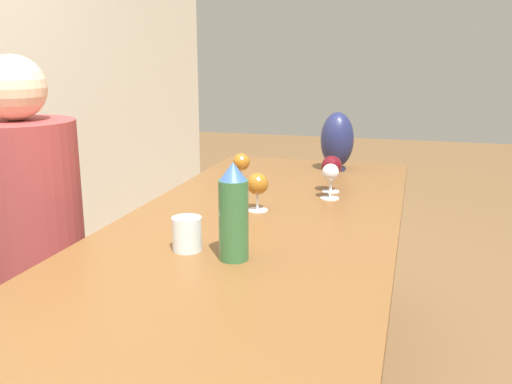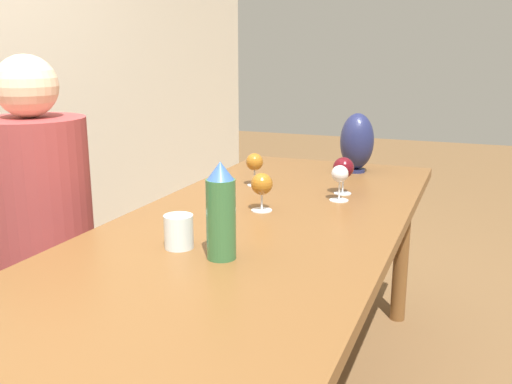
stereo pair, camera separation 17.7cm
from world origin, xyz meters
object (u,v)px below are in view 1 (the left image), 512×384
(vase, at_px, (337,140))
(wine_glass_0, at_px, (332,167))
(chair_far, at_px, (16,281))
(water_bottle, at_px, (234,213))
(wine_glass_3, at_px, (241,163))
(wine_glass_2, at_px, (330,174))
(person_far, at_px, (32,235))
(wine_glass_1, at_px, (257,185))
(water_tumbler, at_px, (187,234))

(vase, height_order, wine_glass_0, vase)
(chair_far, bearing_deg, vase, -42.37)
(water_bottle, height_order, wine_glass_3, water_bottle)
(vase, distance_m, wine_glass_0, 0.42)
(wine_glass_2, bearing_deg, wine_glass_3, 73.82)
(wine_glass_0, height_order, person_far, person_far)
(wine_glass_3, bearing_deg, water_bottle, -164.16)
(wine_glass_1, distance_m, person_far, 0.76)
(water_tumbler, bearing_deg, chair_far, 77.77)
(person_far, bearing_deg, wine_glass_2, -60.62)
(wine_glass_0, distance_m, wine_glass_3, 0.36)
(water_bottle, bearing_deg, wine_glass_0, -9.65)
(person_far, bearing_deg, vase, -39.77)
(wine_glass_1, bearing_deg, wine_glass_3, 25.57)
(wine_glass_1, xyz_separation_m, wine_glass_3, (0.33, 0.16, 0.00))
(water_bottle, distance_m, wine_glass_3, 0.83)
(vase, distance_m, wine_glass_2, 0.52)
(wine_glass_1, xyz_separation_m, person_far, (-0.28, 0.69, -0.15))
(wine_glass_0, height_order, wine_glass_2, wine_glass_0)
(water_bottle, xyz_separation_m, water_tumbler, (0.03, 0.14, -0.08))
(water_tumbler, xyz_separation_m, wine_glass_0, (0.76, -0.28, 0.05))
(chair_far, height_order, person_far, person_far)
(wine_glass_1, bearing_deg, water_bottle, -171.90)
(vase, bearing_deg, water_tumbler, 168.45)
(wine_glass_0, height_order, wine_glass_1, wine_glass_0)
(wine_glass_0, distance_m, chair_far, 1.19)
(water_bottle, bearing_deg, chair_far, 77.80)
(wine_glass_3, height_order, person_far, person_far)
(wine_glass_1, distance_m, chair_far, 0.88)
(water_bottle, xyz_separation_m, wine_glass_3, (0.80, 0.23, -0.03))
(chair_far, bearing_deg, person_far, -90.00)
(wine_glass_3, bearing_deg, wine_glass_1, -154.43)
(water_tumbler, bearing_deg, wine_glass_0, -20.01)
(vase, xyz_separation_m, person_far, (-1.02, 0.85, -0.20))
(vase, relative_size, chair_far, 0.29)
(wine_glass_0, bearing_deg, wine_glass_2, -173.75)
(water_tumbler, bearing_deg, vase, -11.55)
(wine_glass_3, bearing_deg, vase, -38.33)
(water_tumbler, relative_size, vase, 0.36)
(water_bottle, bearing_deg, wine_glass_2, -11.99)
(water_bottle, distance_m, water_tumbler, 0.17)
(vase, bearing_deg, wine_glass_0, -174.81)
(water_tumbler, distance_m, wine_glass_1, 0.44)
(wine_glass_0, relative_size, wine_glass_3, 1.07)
(wine_glass_1, bearing_deg, person_far, 112.16)
(water_tumbler, bearing_deg, wine_glass_3, 6.19)
(water_bottle, xyz_separation_m, chair_far, (0.18, 0.84, -0.35))
(vase, bearing_deg, chair_far, 137.63)
(wine_glass_0, bearing_deg, water_bottle, 170.35)
(vase, relative_size, person_far, 0.21)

